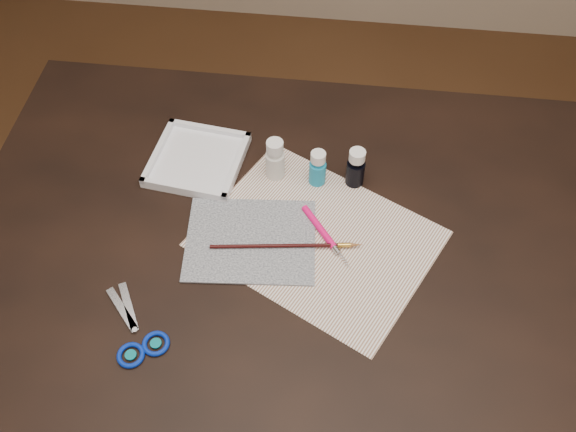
# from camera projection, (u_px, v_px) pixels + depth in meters

# --- Properties ---
(ground) EXTENTS (3.50, 3.50, 0.02)m
(ground) POSITION_uv_depth(u_px,v_px,m) (288.00, 384.00, 1.87)
(ground) COLOR #422614
(ground) RESTS_ON ground
(table) EXTENTS (1.30, 0.90, 0.75)m
(table) POSITION_uv_depth(u_px,v_px,m) (288.00, 322.00, 1.56)
(table) COLOR black
(table) RESTS_ON ground
(paper) EXTENTS (0.53, 0.49, 0.00)m
(paper) POSITION_uv_depth(u_px,v_px,m) (317.00, 239.00, 1.25)
(paper) COLOR white
(paper) RESTS_ON table
(canvas) EXTENTS (0.27, 0.22, 0.00)m
(canvas) POSITION_uv_depth(u_px,v_px,m) (251.00, 240.00, 1.25)
(canvas) COLOR black
(canvas) RESTS_ON paper
(paint_bottle_white) EXTENTS (0.05, 0.05, 0.10)m
(paint_bottle_white) POSITION_uv_depth(u_px,v_px,m) (275.00, 159.00, 1.32)
(paint_bottle_white) COLOR silver
(paint_bottle_white) RESTS_ON table
(paint_bottle_cyan) EXTENTS (0.04, 0.04, 0.09)m
(paint_bottle_cyan) POSITION_uv_depth(u_px,v_px,m) (318.00, 168.00, 1.31)
(paint_bottle_cyan) COLOR #178EBA
(paint_bottle_cyan) RESTS_ON table
(paint_bottle_navy) EXTENTS (0.05, 0.05, 0.09)m
(paint_bottle_navy) POSITION_uv_depth(u_px,v_px,m) (356.00, 167.00, 1.31)
(paint_bottle_navy) COLOR black
(paint_bottle_navy) RESTS_ON table
(paintbrush) EXTENTS (0.29, 0.05, 0.01)m
(paintbrush) POSITION_uv_depth(u_px,v_px,m) (287.00, 246.00, 1.23)
(paintbrush) COLOR black
(paintbrush) RESTS_ON canvas
(craft_knife) EXTENTS (0.11, 0.14, 0.01)m
(craft_knife) POSITION_uv_depth(u_px,v_px,m) (326.00, 237.00, 1.25)
(craft_knife) COLOR #F60B6B
(craft_knife) RESTS_ON paper
(scissors) EXTENTS (0.20, 0.20, 0.01)m
(scissors) POSITION_uv_depth(u_px,v_px,m) (128.00, 324.00, 1.14)
(scissors) COLOR silver
(scissors) RESTS_ON table
(palette_tray) EXTENTS (0.21, 0.21, 0.02)m
(palette_tray) POSITION_uv_depth(u_px,v_px,m) (197.00, 159.00, 1.37)
(palette_tray) COLOR white
(palette_tray) RESTS_ON table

